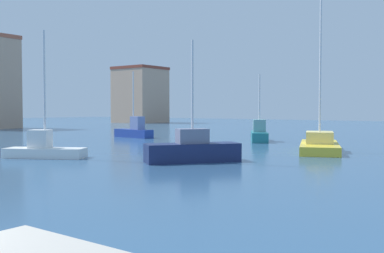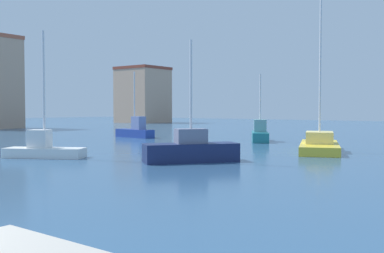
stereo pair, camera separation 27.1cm
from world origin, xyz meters
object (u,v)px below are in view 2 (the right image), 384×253
Objects in this scene: sailboat_teal_distant_north at (260,134)px; sailboat_navy_behind_lamppost at (191,150)px; sailboat_blue_outer_mooring at (136,130)px; sailboat_yellow_mid_harbor at (319,144)px; sailboat_white_near_pier at (43,148)px.

sailboat_navy_behind_lamppost is (-14.23, -3.78, -0.02)m from sailboat_teal_distant_north.
sailboat_navy_behind_lamppost is (-11.90, -15.16, -0.03)m from sailboat_blue_outer_mooring.
sailboat_yellow_mid_harbor reaches higher than sailboat_white_near_pier.
sailboat_blue_outer_mooring is at bearing 80.34° from sailboat_yellow_mid_harbor.
sailboat_yellow_mid_harbor is at bearing -41.63° from sailboat_white_near_pier.
sailboat_navy_behind_lamppost is (3.19, -7.46, 0.10)m from sailboat_white_near_pier.
sailboat_teal_distant_north is 14.73m from sailboat_navy_behind_lamppost.
sailboat_white_near_pier reaches higher than sailboat_blue_outer_mooring.
sailboat_white_near_pier is 17.81m from sailboat_teal_distant_north.
sailboat_yellow_mid_harbor is at bearing -19.89° from sailboat_navy_behind_lamppost.
sailboat_yellow_mid_harbor is 9.33m from sailboat_navy_behind_lamppost.
sailboat_teal_distant_north is at bearing -78.41° from sailboat_blue_outer_mooring.
sailboat_blue_outer_mooring is 11.62m from sailboat_teal_distant_north.
sailboat_teal_distant_north is (17.43, -3.68, 0.12)m from sailboat_white_near_pier.
sailboat_yellow_mid_harbor is 1.78× the size of sailboat_teal_distant_north.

